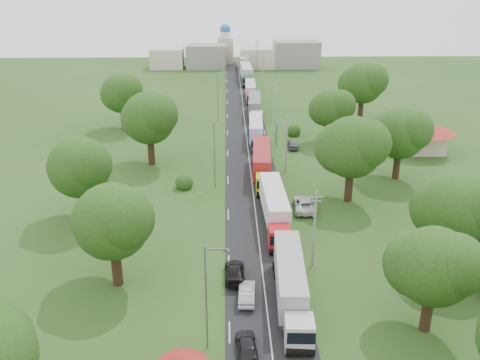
{
  "coord_description": "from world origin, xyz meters",
  "views": [
    {
      "loc": [
        -3.62,
        -57.07,
        30.86
      ],
      "look_at": [
        -1.95,
        10.63,
        3.0
      ],
      "focal_mm": 40.0,
      "sensor_mm": 36.0,
      "label": 1
    }
  ],
  "objects_px": {
    "info_sign": "(276,128)",
    "truck_0": "(291,284)",
    "car_lane_mid": "(247,293)",
    "car_lane_front": "(247,346)"
  },
  "relations": [
    {
      "from": "info_sign",
      "to": "truck_0",
      "type": "distance_m",
      "value": 48.8
    },
    {
      "from": "truck_0",
      "to": "car_lane_mid",
      "type": "xyz_separation_m",
      "value": [
        -4.18,
        0.71,
        -1.49
      ]
    },
    {
      "from": "info_sign",
      "to": "car_lane_mid",
      "type": "xyz_separation_m",
      "value": [
        -7.05,
        -48.0,
        -2.27
      ]
    },
    {
      "from": "truck_0",
      "to": "info_sign",
      "type": "bearing_deg",
      "value": 86.62
    },
    {
      "from": "truck_0",
      "to": "car_lane_front",
      "type": "relative_size",
      "value": 3.55
    },
    {
      "from": "truck_0",
      "to": "car_lane_front",
      "type": "distance_m",
      "value": 8.43
    },
    {
      "from": "info_sign",
      "to": "car_lane_mid",
      "type": "height_order",
      "value": "info_sign"
    },
    {
      "from": "info_sign",
      "to": "car_lane_front",
      "type": "relative_size",
      "value": 0.96
    },
    {
      "from": "truck_0",
      "to": "car_lane_mid",
      "type": "height_order",
      "value": "truck_0"
    },
    {
      "from": "truck_0",
      "to": "car_lane_front",
      "type": "xyz_separation_m",
      "value": [
        -4.48,
        -6.98,
        -1.49
      ]
    }
  ]
}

